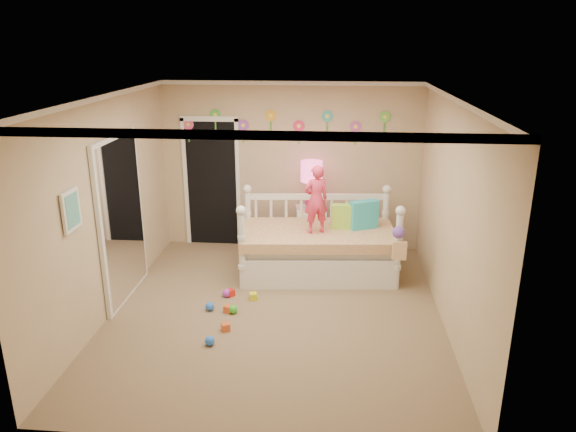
# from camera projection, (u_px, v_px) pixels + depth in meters

# --- Properties ---
(floor) EXTENTS (4.00, 4.50, 0.01)m
(floor) POSITION_uv_depth(u_px,v_px,m) (276.00, 312.00, 6.59)
(floor) COLOR #7F684C
(floor) RESTS_ON ground
(ceiling) EXTENTS (4.00, 4.50, 0.01)m
(ceiling) POSITION_uv_depth(u_px,v_px,m) (274.00, 97.00, 5.77)
(ceiling) COLOR white
(ceiling) RESTS_ON floor
(back_wall) EXTENTS (4.00, 0.01, 2.60)m
(back_wall) POSITION_uv_depth(u_px,v_px,m) (291.00, 167.00, 8.31)
(back_wall) COLOR tan
(back_wall) RESTS_ON floor
(left_wall) EXTENTS (0.01, 4.50, 2.60)m
(left_wall) POSITION_uv_depth(u_px,v_px,m) (107.00, 207.00, 6.34)
(left_wall) COLOR tan
(left_wall) RESTS_ON floor
(right_wall) EXTENTS (0.01, 4.50, 2.60)m
(right_wall) POSITION_uv_depth(u_px,v_px,m) (452.00, 216.00, 6.02)
(right_wall) COLOR tan
(right_wall) RESTS_ON floor
(crown_molding) EXTENTS (4.00, 4.50, 0.06)m
(crown_molding) POSITION_uv_depth(u_px,v_px,m) (274.00, 100.00, 5.78)
(crown_molding) COLOR white
(crown_molding) RESTS_ON ceiling
(daybed) EXTENTS (2.26, 1.34, 1.18)m
(daybed) POSITION_uv_depth(u_px,v_px,m) (318.00, 234.00, 7.52)
(daybed) COLOR white
(daybed) RESTS_ON floor
(pillow_turquoise) EXTENTS (0.42, 0.30, 0.40)m
(pillow_turquoise) POSITION_uv_depth(u_px,v_px,m) (364.00, 215.00, 7.49)
(pillow_turquoise) COLOR #27B3C7
(pillow_turquoise) RESTS_ON daybed
(pillow_lime) EXTENTS (0.37, 0.15, 0.35)m
(pillow_lime) POSITION_uv_depth(u_px,v_px,m) (344.00, 217.00, 7.50)
(pillow_lime) COLOR #A2DE43
(pillow_lime) RESTS_ON daybed
(child) EXTENTS (0.40, 0.34, 0.95)m
(child) POSITION_uv_depth(u_px,v_px,m) (316.00, 199.00, 7.24)
(child) COLOR #F6385C
(child) RESTS_ON daybed
(nightstand) EXTENTS (0.49, 0.40, 0.75)m
(nightstand) POSITION_uv_depth(u_px,v_px,m) (311.00, 231.00, 8.28)
(nightstand) COLOR white
(nightstand) RESTS_ON floor
(table_lamp) EXTENTS (0.33, 0.33, 0.72)m
(table_lamp) POSITION_uv_depth(u_px,v_px,m) (311.00, 177.00, 8.01)
(table_lamp) COLOR #F6208E
(table_lamp) RESTS_ON nightstand
(closet_doorway) EXTENTS (0.90, 0.04, 2.07)m
(closet_doorway) POSITION_uv_depth(u_px,v_px,m) (212.00, 182.00, 8.48)
(closet_doorway) COLOR black
(closet_doorway) RESTS_ON back_wall
(flower_decals) EXTENTS (3.40, 0.02, 0.50)m
(flower_decals) POSITION_uv_depth(u_px,v_px,m) (285.00, 126.00, 8.10)
(flower_decals) COLOR #B2668C
(flower_decals) RESTS_ON back_wall
(mirror_closet) EXTENTS (0.07, 1.30, 2.10)m
(mirror_closet) POSITION_uv_depth(u_px,v_px,m) (122.00, 219.00, 6.70)
(mirror_closet) COLOR white
(mirror_closet) RESTS_ON left_wall
(wall_picture) EXTENTS (0.05, 0.34, 0.42)m
(wall_picture) POSITION_uv_depth(u_px,v_px,m) (71.00, 210.00, 5.41)
(wall_picture) COLOR white
(wall_picture) RESTS_ON left_wall
(hanging_bag) EXTENTS (0.20, 0.16, 0.36)m
(hanging_bag) POSITION_uv_depth(u_px,v_px,m) (398.00, 244.00, 6.81)
(hanging_bag) COLOR beige
(hanging_bag) RESTS_ON daybed
(toy_scatter) EXTENTS (1.00, 1.41, 0.11)m
(toy_scatter) POSITION_uv_depth(u_px,v_px,m) (221.00, 315.00, 6.42)
(toy_scatter) COLOR #996666
(toy_scatter) RESTS_ON floor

